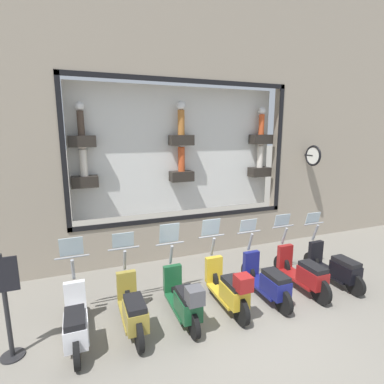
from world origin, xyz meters
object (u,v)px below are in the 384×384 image
at_px(scooter_black_0, 336,267).
at_px(scooter_red_1, 303,272).
at_px(scooter_navy_2, 267,281).
at_px(scooter_green_4, 184,298).
at_px(scooter_olive_5, 133,308).
at_px(scooter_white_6, 76,321).
at_px(shop_sign_post, 6,303).
at_px(scooter_yellow_3, 229,288).

height_order(scooter_black_0, scooter_red_1, scooter_red_1).
bearing_deg(scooter_navy_2, scooter_green_4, 91.93).
bearing_deg(scooter_red_1, scooter_olive_5, 90.01).
relative_size(scooter_white_6, shop_sign_post, 1.03).
relative_size(scooter_black_0, shop_sign_post, 1.03).
distance_m(scooter_yellow_3, shop_sign_post, 3.83).
distance_m(scooter_black_0, scooter_navy_2, 1.89).
height_order(scooter_red_1, scooter_navy_2, scooter_red_1).
bearing_deg(scooter_olive_5, scooter_yellow_3, -91.69).
bearing_deg(scooter_white_6, scooter_red_1, -89.94).
bearing_deg(shop_sign_post, scooter_black_0, -90.36).
relative_size(scooter_red_1, scooter_white_6, 1.01).
xyz_separation_m(scooter_red_1, scooter_white_6, (-0.00, 4.73, -0.02)).
relative_size(scooter_red_1, scooter_olive_5, 1.00).
xyz_separation_m(scooter_red_1, scooter_green_4, (-0.07, 2.84, 0.02)).
bearing_deg(scooter_green_4, scooter_white_6, 88.10).
xyz_separation_m(scooter_black_0, shop_sign_post, (0.04, 6.64, 0.52)).
bearing_deg(scooter_olive_5, scooter_navy_2, -90.07).
height_order(scooter_navy_2, scooter_white_6, scooter_white_6).
distance_m(scooter_navy_2, shop_sign_post, 4.78).
height_order(scooter_yellow_3, shop_sign_post, shop_sign_post).
bearing_deg(scooter_olive_5, scooter_red_1, -89.99).
xyz_separation_m(scooter_black_0, scooter_red_1, (0.01, 0.95, 0.02)).
height_order(scooter_navy_2, scooter_yellow_3, scooter_yellow_3).
height_order(scooter_red_1, scooter_white_6, scooter_white_6).
xyz_separation_m(scooter_navy_2, scooter_yellow_3, (-0.05, 0.95, 0.06)).
relative_size(scooter_yellow_3, scooter_white_6, 1.01).
bearing_deg(scooter_navy_2, scooter_black_0, -90.09).
xyz_separation_m(scooter_black_0, scooter_green_4, (-0.06, 3.78, 0.05)).
bearing_deg(scooter_black_0, scooter_navy_2, 89.91).
xyz_separation_m(scooter_black_0, scooter_yellow_3, (-0.05, 2.84, 0.07)).
distance_m(scooter_navy_2, scooter_green_4, 1.89).
bearing_deg(scooter_green_4, shop_sign_post, 87.95).
relative_size(scooter_yellow_3, scooter_green_4, 1.01).
distance_m(scooter_black_0, scooter_white_6, 5.68).
xyz_separation_m(scooter_yellow_3, scooter_green_4, (-0.01, 0.95, -0.02)).
relative_size(scooter_olive_5, shop_sign_post, 1.04).
bearing_deg(scooter_white_6, scooter_black_0, -90.02).
distance_m(scooter_navy_2, scooter_yellow_3, 0.95).
distance_m(scooter_green_4, scooter_white_6, 1.89).
height_order(scooter_white_6, shop_sign_post, shop_sign_post).
bearing_deg(scooter_white_6, scooter_navy_2, -89.99).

